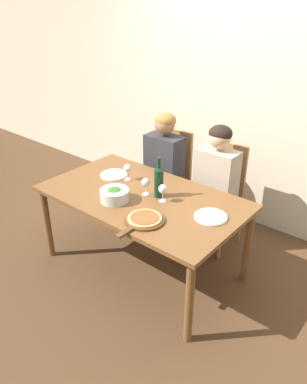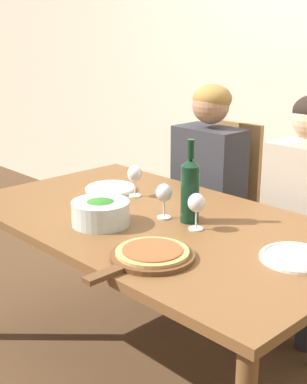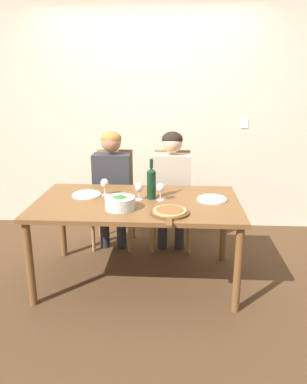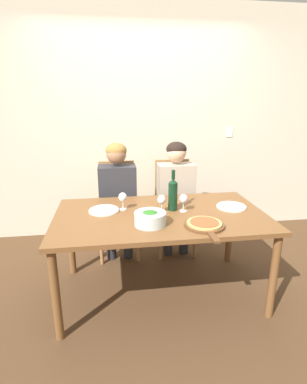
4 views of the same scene
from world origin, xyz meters
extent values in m
plane|color=#4C331E|center=(0.00, 0.00, 0.00)|extent=(40.00, 40.00, 0.00)
cube|color=brown|center=(0.00, 0.00, 0.73)|extent=(1.72, 0.99, 0.04)
cylinder|color=brown|center=(-0.80, 0.43, 0.35)|extent=(0.06, 0.06, 0.71)
cube|color=#9E7042|center=(-0.33, 0.74, 0.44)|extent=(0.42, 0.42, 0.04)
cube|color=#9E7042|center=(-0.33, 0.94, 0.73)|extent=(0.38, 0.03, 0.55)
cylinder|color=#9E7042|center=(-0.52, 0.55, 0.21)|extent=(0.04, 0.04, 0.43)
cylinder|color=#9E7042|center=(-0.14, 0.55, 0.21)|extent=(0.04, 0.04, 0.43)
cylinder|color=#9E7042|center=(-0.52, 0.93, 0.21)|extent=(0.04, 0.04, 0.43)
cylinder|color=#9E7042|center=(-0.14, 0.93, 0.21)|extent=(0.04, 0.04, 0.43)
cube|color=#9E7042|center=(0.28, 0.74, 0.44)|extent=(0.42, 0.42, 0.04)
cylinder|color=#9E7042|center=(0.09, 0.55, 0.21)|extent=(0.04, 0.04, 0.43)
cylinder|color=#9E7042|center=(0.09, 0.93, 0.21)|extent=(0.04, 0.04, 0.43)
cylinder|color=#28282D|center=(-0.42, 0.66, 0.23)|extent=(0.10, 0.10, 0.46)
cylinder|color=#28282D|center=(-0.24, 0.66, 0.23)|extent=(0.10, 0.10, 0.46)
cube|color=#2D2D33|center=(-0.33, 0.72, 0.73)|extent=(0.38, 0.22, 0.54)
cylinder|color=#2D2D33|center=(-0.53, 0.48, 0.58)|extent=(0.07, 0.31, 0.14)
cylinder|color=#2D2D33|center=(-0.13, 0.48, 0.58)|extent=(0.07, 0.31, 0.14)
sphere|color=#9E7051|center=(-0.33, 0.72, 1.12)|extent=(0.20, 0.20, 0.20)
ellipsoid|color=olive|center=(-0.33, 0.73, 1.16)|extent=(0.21, 0.21, 0.15)
cylinder|color=#28282D|center=(0.19, 0.66, 0.23)|extent=(0.10, 0.10, 0.46)
cube|color=tan|center=(0.28, 0.72, 0.73)|extent=(0.38, 0.22, 0.54)
cylinder|color=tan|center=(0.08, 0.48, 0.58)|extent=(0.07, 0.31, 0.14)
cylinder|color=black|center=(0.12, 0.08, 0.86)|extent=(0.08, 0.08, 0.24)
cone|color=black|center=(0.12, 0.08, 1.00)|extent=(0.08, 0.08, 0.03)
cylinder|color=black|center=(0.12, 0.08, 1.05)|extent=(0.03, 0.03, 0.08)
cylinder|color=silver|center=(-0.11, -0.21, 0.79)|extent=(0.24, 0.24, 0.10)
ellipsoid|color=#2D6B23|center=(-0.11, -0.21, 0.80)|extent=(0.20, 0.20, 0.11)
cylinder|color=silver|center=(-0.46, 0.13, 0.75)|extent=(0.25, 0.25, 0.01)
torus|color=silver|center=(-0.46, 0.13, 0.76)|extent=(0.25, 0.25, 0.02)
cylinder|color=silver|center=(0.63, 0.06, 0.75)|extent=(0.25, 0.25, 0.01)
torus|color=silver|center=(0.63, 0.06, 0.76)|extent=(0.25, 0.25, 0.02)
cylinder|color=brown|center=(0.28, -0.29, 0.75)|extent=(0.30, 0.30, 0.02)
cube|color=brown|center=(0.28, -0.51, 0.75)|extent=(0.04, 0.14, 0.02)
cylinder|color=tan|center=(0.28, -0.29, 0.77)|extent=(0.26, 0.26, 0.01)
cylinder|color=#AD4C28|center=(0.28, -0.29, 0.78)|extent=(0.21, 0.21, 0.01)
cylinder|color=silver|center=(-0.30, 0.14, 0.75)|extent=(0.06, 0.06, 0.01)
cylinder|color=silver|center=(-0.30, 0.14, 0.79)|extent=(0.01, 0.01, 0.07)
ellipsoid|color=silver|center=(-0.30, 0.14, 0.86)|extent=(0.07, 0.07, 0.08)
ellipsoid|color=maroon|center=(-0.30, 0.14, 0.84)|extent=(0.06, 0.06, 0.03)
cylinder|color=silver|center=(0.20, 0.03, 0.75)|extent=(0.06, 0.06, 0.01)
cylinder|color=silver|center=(0.20, 0.03, 0.79)|extent=(0.01, 0.01, 0.07)
ellipsoid|color=silver|center=(0.20, 0.03, 0.86)|extent=(0.07, 0.07, 0.08)
ellipsoid|color=maroon|center=(0.20, 0.03, 0.84)|extent=(0.06, 0.06, 0.03)
cylinder|color=silver|center=(0.01, 0.03, 0.75)|extent=(0.06, 0.06, 0.01)
cylinder|color=silver|center=(0.01, 0.03, 0.79)|extent=(0.01, 0.01, 0.07)
ellipsoid|color=silver|center=(0.01, 0.03, 0.86)|extent=(0.07, 0.07, 0.08)
ellipsoid|color=maroon|center=(0.01, 0.03, 0.84)|extent=(0.06, 0.06, 0.03)
camera|label=1|loc=(1.83, -2.07, 2.22)|focal=35.00mm
camera|label=2|loc=(1.52, -1.48, 1.52)|focal=50.00mm
camera|label=3|loc=(0.31, -2.98, 1.74)|focal=35.00mm
camera|label=4|loc=(-0.39, -2.26, 1.64)|focal=28.00mm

